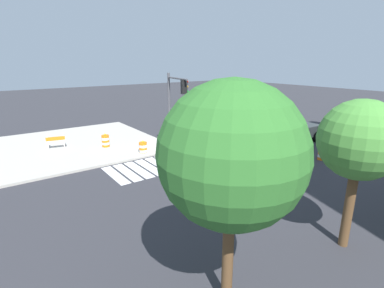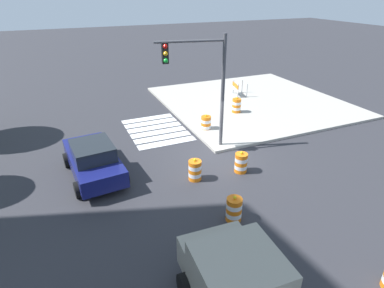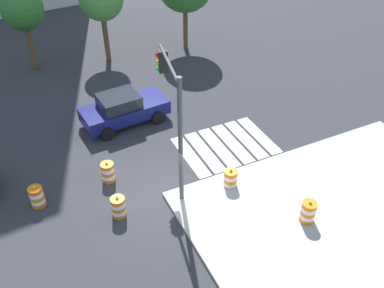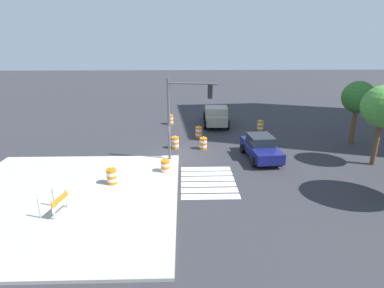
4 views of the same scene
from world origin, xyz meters
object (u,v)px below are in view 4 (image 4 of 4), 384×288
(traffic_barrel_median_far, at_px, (175,143))
(traffic_light_pole, at_px, (186,106))
(traffic_barrel_crosswalk_end, at_px, (260,126))
(traffic_barrel_on_sidewalk, at_px, (112,176))
(street_tree_streetside_near, at_px, (358,98))
(sports_car, at_px, (261,147))
(traffic_barrel_median_near, at_px, (203,143))
(pickup_truck, at_px, (216,115))
(traffic_barrel_far_curb, at_px, (170,120))
(traffic_barrel_near_corner, at_px, (165,167))
(traffic_barrel_lane_center, at_px, (199,132))
(street_tree_streetside_far, at_px, (383,107))
(construction_barricade, at_px, (57,202))

(traffic_barrel_median_far, bearing_deg, traffic_light_pole, 16.27)
(traffic_barrel_crosswalk_end, xyz_separation_m, traffic_barrel_on_sidewalk, (10.96, -11.13, 0.15))
(street_tree_streetside_near, bearing_deg, sports_car, -69.10)
(traffic_light_pole, relative_size, street_tree_streetside_near, 1.11)
(street_tree_streetside_near, bearing_deg, traffic_barrel_on_sidewalk, -67.90)
(traffic_barrel_median_near, xyz_separation_m, traffic_barrel_median_far, (-0.23, -2.14, 0.00))
(pickup_truck, bearing_deg, traffic_barrel_far_curb, -96.10)
(pickup_truck, relative_size, traffic_barrel_median_near, 5.13)
(traffic_barrel_near_corner, bearing_deg, traffic_barrel_median_near, 149.17)
(traffic_barrel_median_far, xyz_separation_m, traffic_barrel_lane_center, (-2.74, 1.95, 0.00))
(traffic_light_pole, bearing_deg, pickup_truck, 162.18)
(traffic_barrel_on_sidewalk, bearing_deg, street_tree_streetside_far, 99.21)
(traffic_barrel_on_sidewalk, distance_m, street_tree_streetside_near, 19.24)
(traffic_barrel_near_corner, relative_size, traffic_barrel_median_near, 1.00)
(traffic_barrel_median_near, bearing_deg, construction_barricade, -39.29)
(street_tree_streetside_far, bearing_deg, traffic_light_pole, -93.92)
(traffic_barrel_far_curb, bearing_deg, traffic_barrel_on_sidewalk, -12.14)
(traffic_barrel_crosswalk_end, distance_m, street_tree_streetside_near, 8.18)
(traffic_barrel_median_near, bearing_deg, street_tree_streetside_near, 95.03)
(pickup_truck, relative_size, traffic_barrel_median_far, 5.13)
(traffic_barrel_median_far, distance_m, traffic_barrel_lane_center, 3.36)
(traffic_barrel_crosswalk_end, height_order, traffic_barrel_on_sidewalk, traffic_barrel_on_sidewalk)
(traffic_barrel_on_sidewalk, distance_m, traffic_light_pole, 6.49)
(traffic_barrel_crosswalk_end, relative_size, construction_barricade, 0.74)
(traffic_barrel_near_corner, relative_size, traffic_barrel_lane_center, 1.00)
(pickup_truck, distance_m, traffic_barrel_lane_center, 4.21)
(traffic_barrel_far_curb, distance_m, traffic_barrel_on_sidewalk, 13.59)
(traffic_barrel_far_curb, bearing_deg, traffic_barrel_median_near, 21.07)
(traffic_barrel_lane_center, relative_size, traffic_barrel_on_sidewalk, 1.00)
(traffic_barrel_on_sidewalk, bearing_deg, traffic_light_pole, 129.90)
(traffic_barrel_on_sidewalk, bearing_deg, traffic_barrel_median_near, 137.25)
(traffic_barrel_lane_center, distance_m, traffic_barrel_on_sidewalk, 10.57)
(traffic_barrel_median_far, xyz_separation_m, construction_barricade, (9.44, -5.40, 0.27))
(traffic_barrel_median_far, distance_m, street_tree_streetside_far, 14.23)
(traffic_barrel_near_corner, height_order, traffic_light_pole, traffic_light_pole)
(traffic_barrel_near_corner, xyz_separation_m, construction_barricade, (4.77, -4.88, 0.27))
(traffic_barrel_near_corner, xyz_separation_m, traffic_barrel_median_far, (-4.67, 0.51, 0.00))
(sports_car, relative_size, construction_barricade, 3.24)
(sports_car, distance_m, street_tree_streetside_far, 8.02)
(traffic_barrel_crosswalk_end, bearing_deg, street_tree_streetside_near, 59.43)
(traffic_barrel_median_far, relative_size, traffic_barrel_on_sidewalk, 1.00)
(pickup_truck, distance_m, traffic_barrel_on_sidewalk, 14.73)
(street_tree_streetside_far, bearing_deg, traffic_barrel_lane_center, -119.12)
(pickup_truck, xyz_separation_m, traffic_barrel_lane_center, (3.76, -1.82, -0.52))
(street_tree_streetside_near, bearing_deg, traffic_light_pole, -75.02)
(pickup_truck, height_order, street_tree_streetside_far, street_tree_streetside_far)
(traffic_barrel_median_near, xyz_separation_m, traffic_light_pole, (2.51, -1.34, 3.46))
(construction_barricade, bearing_deg, traffic_barrel_near_corner, 134.30)
(pickup_truck, height_order, traffic_barrel_far_curb, pickup_truck)
(traffic_barrel_on_sidewalk, bearing_deg, traffic_barrel_crosswalk_end, 134.57)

